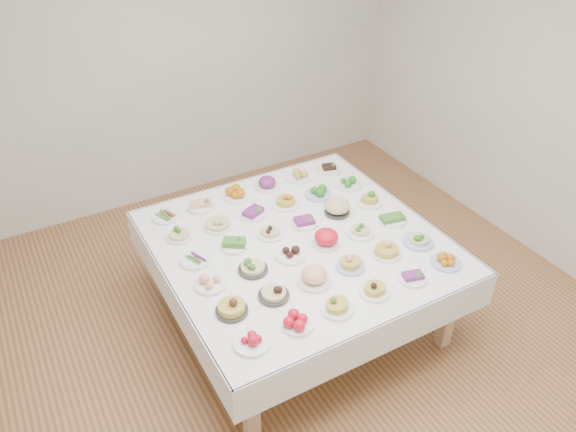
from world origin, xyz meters
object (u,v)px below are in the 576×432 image
dish_0 (252,340)px  dish_18 (196,259)px  display_table (298,248)px  dish_35 (329,168)px

dish_0 → dish_18: bearing=89.9°
display_table → dish_35: (0.76, 0.75, 0.10)m
dish_35 → display_table: bearing=-135.3°
display_table → dish_0: (-0.75, -0.74, 0.11)m
dish_0 → dish_18: (0.00, 0.88, -0.02)m
display_table → dish_18: 0.77m
dish_18 → dish_35: dish_35 is taller
dish_0 → dish_18: 0.88m
display_table → dish_0: dish_0 is taller
dish_18 → dish_35: size_ratio=1.02×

